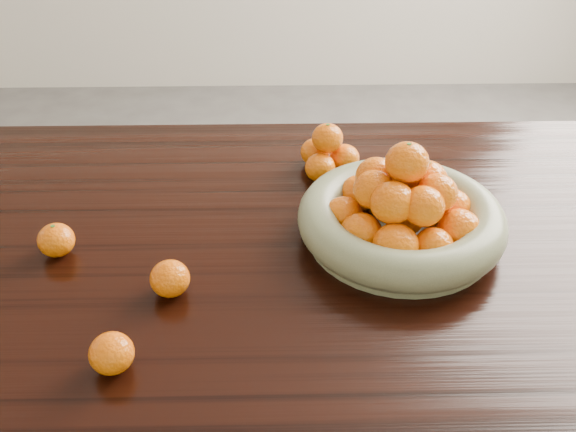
{
  "coord_description": "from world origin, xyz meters",
  "views": [
    {
      "loc": [
        0.01,
        -0.94,
        1.46
      ],
      "look_at": [
        0.03,
        -0.02,
        0.83
      ],
      "focal_mm": 40.0,
      "sensor_mm": 36.0,
      "label": 1
    }
  ],
  "objects_px": {
    "dining_table": "(274,283)",
    "orange_pyramid": "(327,154)",
    "fruit_bowl": "(402,214)",
    "loose_orange_0": "(56,240)"
  },
  "relations": [
    {
      "from": "dining_table",
      "to": "orange_pyramid",
      "type": "distance_m",
      "value": 0.32
    },
    {
      "from": "dining_table",
      "to": "loose_orange_0",
      "type": "distance_m",
      "value": 0.41
    },
    {
      "from": "fruit_bowl",
      "to": "orange_pyramid",
      "type": "height_order",
      "value": "fruit_bowl"
    },
    {
      "from": "fruit_bowl",
      "to": "loose_orange_0",
      "type": "distance_m",
      "value": 0.62
    },
    {
      "from": "dining_table",
      "to": "loose_orange_0",
      "type": "height_order",
      "value": "loose_orange_0"
    },
    {
      "from": "orange_pyramid",
      "to": "loose_orange_0",
      "type": "xyz_separation_m",
      "value": [
        -0.5,
        -0.28,
        -0.01
      ]
    },
    {
      "from": "fruit_bowl",
      "to": "loose_orange_0",
      "type": "relative_size",
      "value": 5.81
    },
    {
      "from": "dining_table",
      "to": "fruit_bowl",
      "type": "relative_size",
      "value": 5.27
    },
    {
      "from": "dining_table",
      "to": "orange_pyramid",
      "type": "height_order",
      "value": "orange_pyramid"
    },
    {
      "from": "fruit_bowl",
      "to": "loose_orange_0",
      "type": "bearing_deg",
      "value": -176.93
    }
  ]
}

